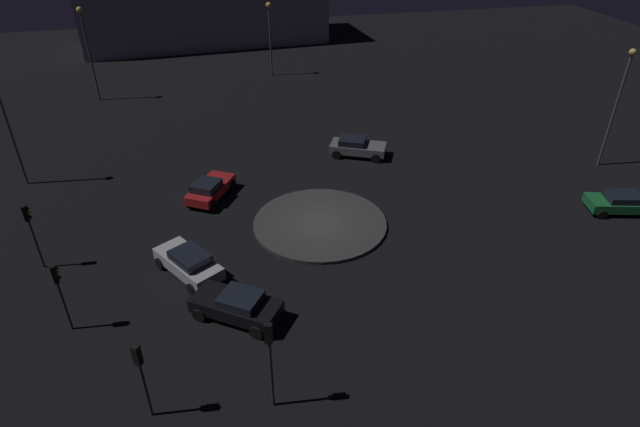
{
  "coord_description": "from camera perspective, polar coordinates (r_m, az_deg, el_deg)",
  "views": [
    {
      "loc": [
        -6.11,
        -26.98,
        18.23
      ],
      "look_at": [
        0.0,
        0.0,
        0.81
      ],
      "focal_mm": 29.75,
      "sensor_mm": 36.0,
      "label": 1
    }
  ],
  "objects": [
    {
      "name": "streetlamp_east",
      "position": [
        43.55,
        29.47,
        10.9
      ],
      "size": [
        0.47,
        0.47,
        8.7
      ],
      "color": "#4C4C51",
      "rests_on": "ground_plane"
    },
    {
      "name": "streetlamp_northwest",
      "position": [
        40.99,
        -30.96,
        9.6
      ],
      "size": [
        0.52,
        0.52,
        8.59
      ],
      "color": "#4C4C51",
      "rests_on": "ground_plane"
    },
    {
      "name": "streetlamp_northwest_near",
      "position": [
        55.82,
        -23.85,
        16.71
      ],
      "size": [
        0.55,
        0.55,
        8.68
      ],
      "color": "#4C4C51",
      "rests_on": "ground_plane"
    },
    {
      "name": "car_red",
      "position": [
        36.26,
        -11.78,
        2.62
      ],
      "size": [
        3.59,
        4.39,
        1.43
      ],
      "rotation": [
        0.0,
        0.0,
        1.04
      ],
      "color": "red",
      "rests_on": "ground_plane"
    },
    {
      "name": "traffic_light_southwest",
      "position": [
        26.97,
        -26.32,
        -6.89
      ],
      "size": [
        0.39,
        0.36,
        3.79
      ],
      "rotation": [
        0.0,
        0.0,
        0.43
      ],
      "color": "#2D2D2D",
      "rests_on": "ground_plane"
    },
    {
      "name": "traffic_light_west",
      "position": [
        31.91,
        -28.72,
        -1.02
      ],
      "size": [
        0.36,
        0.31,
        3.99
      ],
      "rotation": [
        0.0,
        0.0,
        0.05
      ],
      "color": "#2D2D2D",
      "rests_on": "ground_plane"
    },
    {
      "name": "car_black",
      "position": [
        26.38,
        -8.91,
        -9.7
      ],
      "size": [
        4.62,
        3.98,
        1.49
      ],
      "rotation": [
        0.0,
        0.0,
        2.54
      ],
      "color": "black",
      "rests_on": "ground_plane"
    },
    {
      "name": "traffic_light_southwest_near",
      "position": [
        21.77,
        -18.75,
        -15.36
      ],
      "size": [
        0.38,
        0.39,
        3.86
      ],
      "rotation": [
        0.0,
        0.0,
        0.9
      ],
      "color": "#2D2D2D",
      "rests_on": "ground_plane"
    },
    {
      "name": "streetlamp_north",
      "position": [
        59.41,
        -5.45,
        19.52
      ],
      "size": [
        0.59,
        0.59,
        7.62
      ],
      "color": "#4C4C51",
      "rests_on": "ground_plane"
    },
    {
      "name": "store_building",
      "position": [
        75.02,
        -12.36,
        21.23
      ],
      "size": [
        31.02,
        13.56,
        9.65
      ],
      "rotation": [
        0.0,
        0.0,
        3.22
      ],
      "color": "#8C939E",
      "rests_on": "ground_plane"
    },
    {
      "name": "traffic_light_south",
      "position": [
        20.8,
        -5.42,
        -14.34
      ],
      "size": [
        0.36,
        0.39,
        4.49
      ],
      "rotation": [
        0.0,
        0.0,
        1.21
      ],
      "color": "#2D2D2D",
      "rests_on": "ground_plane"
    },
    {
      "name": "car_green",
      "position": [
        39.22,
        29.7,
        1.08
      ],
      "size": [
        4.52,
        2.86,
        1.32
      ],
      "rotation": [
        0.0,
        0.0,
        -0.24
      ],
      "color": "#1E7238",
      "rests_on": "ground_plane"
    },
    {
      "name": "car_silver",
      "position": [
        29.52,
        -13.93,
        -5.13
      ],
      "size": [
        3.79,
        4.56,
        1.52
      ],
      "rotation": [
        0.0,
        0.0,
        2.14
      ],
      "color": "silver",
      "rests_on": "ground_plane"
    },
    {
      "name": "ground_plane",
      "position": [
        33.14,
        0.0,
        -1.18
      ],
      "size": [
        116.06,
        116.06,
        0.0
      ],
      "primitive_type": "plane",
      "color": "black"
    },
    {
      "name": "roundabout_island",
      "position": [
        33.08,
        0.0,
        -1.03
      ],
      "size": [
        8.32,
        8.32,
        0.2
      ],
      "primitive_type": "cylinder",
      "color": "#383838",
      "rests_on": "ground_plane"
    },
    {
      "name": "car_grey",
      "position": [
        41.48,
        3.99,
        7.2
      ],
      "size": [
        4.63,
        3.51,
        1.42
      ],
      "rotation": [
        0.0,
        0.0,
        -0.44
      ],
      "color": "slate",
      "rests_on": "ground_plane"
    }
  ]
}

